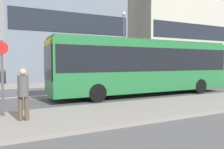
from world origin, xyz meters
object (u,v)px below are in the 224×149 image
pedestrian_near_stop (23,91)px  street_lamp (124,39)px  city_bus (144,64)px  parked_car_0 (182,76)px  parked_car_1 (216,75)px  bus_stop_sign (2,72)px

pedestrian_near_stop → street_lamp: 15.30m
city_bus → parked_car_0: bearing=29.2°
parked_car_1 → bus_stop_sign: 23.45m
city_bus → pedestrian_near_stop: 8.36m
parked_car_0 → parked_car_1: parked_car_1 is taller
bus_stop_sign → parked_car_0: bearing=27.5°
parked_car_1 → pedestrian_near_stop: size_ratio=2.51×
city_bus → bus_stop_sign: city_bus is taller
city_bus → street_lamp: 8.13m
city_bus → bus_stop_sign: 8.50m
pedestrian_near_stop → street_lamp: (9.99, 11.14, 3.21)m
pedestrian_near_stop → street_lamp: bearing=-117.0°
pedestrian_near_stop → bus_stop_sign: (-0.61, 0.95, 0.60)m
parked_car_0 → bus_stop_sign: 18.95m
street_lamp → bus_stop_sign: bearing=-136.1°
city_bus → street_lamp: street_lamp is taller
city_bus → parked_car_1: size_ratio=2.75×
parked_car_0 → pedestrian_near_stop: pedestrian_near_stop is taller
city_bus → bus_stop_sign: (-8.00, -2.86, -0.25)m
parked_car_0 → pedestrian_near_stop: 18.86m
pedestrian_near_stop → bus_stop_sign: 1.28m
parked_car_1 → pedestrian_near_stop: 23.23m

